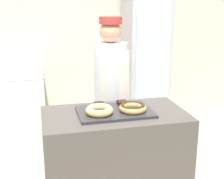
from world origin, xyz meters
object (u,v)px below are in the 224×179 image
object	(u,v)px
donut_chocolate_glaze	(133,107)
baker_person	(111,93)
brownie_back_right	(122,103)
beverage_fridge	(145,61)
brownie_back_left	(99,104)
chest_freezer	(5,107)
donut_light_glaze	(99,110)
serving_tray	(115,112)

from	to	relation	value
donut_chocolate_glaze	baker_person	bearing A→B (deg)	92.16
brownie_back_right	beverage_fridge	bearing A→B (deg)	64.02
brownie_back_left	chest_freezer	size ratio (longest dim) A/B	0.08
baker_person	chest_freezer	distance (m)	1.69
beverage_fridge	chest_freezer	world-z (taller)	beverage_fridge
donut_light_glaze	baker_person	distance (m)	0.74
donut_chocolate_glaze	brownie_back_right	size ratio (longest dim) A/B	2.70
donut_light_glaze	beverage_fridge	bearing A→B (deg)	60.27
donut_chocolate_glaze	serving_tray	bearing A→B (deg)	160.15
donut_chocolate_glaze	baker_person	size ratio (longest dim) A/B	0.14
serving_tray	baker_person	world-z (taller)	baker_person
brownie_back_right	beverage_fridge	xyz separation A→B (m)	(0.79, 1.62, 0.05)
beverage_fridge	brownie_back_right	bearing A→B (deg)	-115.98
beverage_fridge	serving_tray	bearing A→B (deg)	-116.88
baker_person	chest_freezer	size ratio (longest dim) A/B	1.61
serving_tray	chest_freezer	size ratio (longest dim) A/B	0.61
serving_tray	donut_chocolate_glaze	world-z (taller)	donut_chocolate_glaze
serving_tray	donut_light_glaze	distance (m)	0.16
serving_tray	brownie_back_right	distance (m)	0.18
donut_light_glaze	donut_chocolate_glaze	size ratio (longest dim) A/B	1.00
brownie_back_right	donut_light_glaze	bearing A→B (deg)	-141.92
donut_light_glaze	serving_tray	bearing A→B (deg)	19.85
baker_person	donut_chocolate_glaze	bearing A→B (deg)	-87.84
brownie_back_left	beverage_fridge	world-z (taller)	beverage_fridge
brownie_back_left	brownie_back_right	world-z (taller)	same
brownie_back_left	brownie_back_right	bearing A→B (deg)	0.00
donut_light_glaze	beverage_fridge	distance (m)	2.08
chest_freezer	brownie_back_left	bearing A→B (deg)	-59.29
baker_person	beverage_fridge	distance (m)	1.37
serving_tray	chest_freezer	bearing A→B (deg)	121.18
donut_light_glaze	beverage_fridge	world-z (taller)	beverage_fridge
brownie_back_left	baker_person	xyz separation A→B (m)	(0.22, 0.49, -0.05)
serving_tray	donut_light_glaze	size ratio (longest dim) A/B	2.72
brownie_back_right	donut_chocolate_glaze	bearing A→B (deg)	-78.49
baker_person	beverage_fridge	world-z (taller)	beverage_fridge
serving_tray	beverage_fridge	distance (m)	1.97
donut_light_glaze	baker_person	xyz separation A→B (m)	(0.26, 0.69, -0.07)
serving_tray	donut_light_glaze	xyz separation A→B (m)	(-0.14, -0.05, 0.05)
donut_chocolate_glaze	brownie_back_right	world-z (taller)	donut_chocolate_glaze
serving_tray	baker_person	xyz separation A→B (m)	(0.12, 0.63, -0.02)
donut_chocolate_glaze	beverage_fridge	bearing A→B (deg)	67.52
donut_chocolate_glaze	chest_freezer	size ratio (longest dim) A/B	0.22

